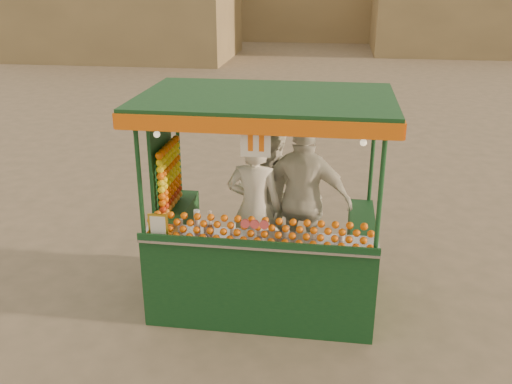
# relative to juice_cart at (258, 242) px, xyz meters

# --- Properties ---
(ground) EXTENTS (90.00, 90.00, 0.00)m
(ground) POSITION_rel_juice_cart_xyz_m (-0.03, -0.10, -0.82)
(ground) COLOR brown
(ground) RESTS_ON ground
(juice_cart) EXTENTS (2.75, 1.78, 2.50)m
(juice_cart) POSITION_rel_juice_cart_xyz_m (0.00, 0.00, 0.00)
(juice_cart) COLOR #0F391B
(juice_cart) RESTS_ON ground
(vendor_left) EXTENTS (0.65, 0.43, 1.75)m
(vendor_left) POSITION_rel_juice_cart_xyz_m (-0.06, 0.17, 0.35)
(vendor_left) COLOR silver
(vendor_left) RESTS_ON ground
(vendor_middle) EXTENTS (1.00, 0.89, 1.72)m
(vendor_middle) POSITION_rel_juice_cart_xyz_m (0.04, 0.57, 0.33)
(vendor_middle) COLOR white
(vendor_middle) RESTS_ON ground
(vendor_right) EXTENTS (1.19, 0.66, 1.92)m
(vendor_right) POSITION_rel_juice_cart_xyz_m (0.50, 0.29, 0.43)
(vendor_right) COLOR silver
(vendor_right) RESTS_ON ground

